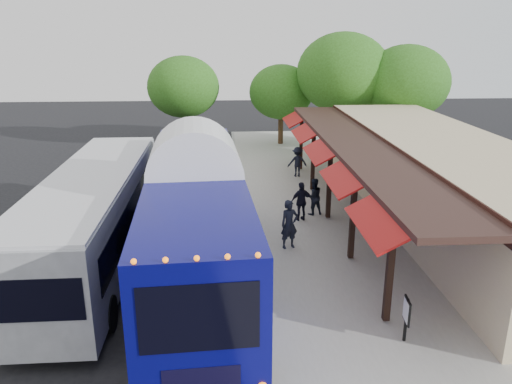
# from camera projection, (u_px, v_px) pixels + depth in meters

# --- Properties ---
(ground) EXTENTS (90.00, 90.00, 0.00)m
(ground) POSITION_uv_depth(u_px,v_px,m) (243.00, 266.00, 17.34)
(ground) COLOR black
(ground) RESTS_ON ground
(sidewalk) EXTENTS (10.00, 40.00, 0.15)m
(sidewalk) POSITION_uv_depth(u_px,v_px,m) (356.00, 220.00, 21.41)
(sidewalk) COLOR #9E9B93
(sidewalk) RESTS_ON ground
(curb) EXTENTS (0.20, 40.00, 0.16)m
(curb) POSITION_uv_depth(u_px,v_px,m) (241.00, 222.00, 21.13)
(curb) COLOR gray
(curb) RESTS_ON ground
(station_shelter) EXTENTS (8.15, 20.00, 3.60)m
(station_shelter) POSITION_uv_depth(u_px,v_px,m) (437.00, 179.00, 21.07)
(station_shelter) COLOR #C8B28A
(station_shelter) RESTS_ON ground
(coach_bus) EXTENTS (3.52, 13.09, 4.15)m
(coach_bus) POSITION_uv_depth(u_px,v_px,m) (197.00, 220.00, 15.38)
(coach_bus) COLOR #080865
(coach_bus) RESTS_ON ground
(city_bus) EXTENTS (2.81, 12.23, 3.28)m
(city_bus) POSITION_uv_depth(u_px,v_px,m) (95.00, 215.00, 17.00)
(city_bus) COLOR gray
(city_bus) RESTS_ON ground
(ped_a) EXTENTS (0.77, 0.62, 1.83)m
(ped_a) POSITION_uv_depth(u_px,v_px,m) (289.00, 224.00, 18.20)
(ped_a) COLOR black
(ped_a) RESTS_ON sidewalk
(ped_b) EXTENTS (0.92, 0.79, 1.63)m
(ped_b) POSITION_uv_depth(u_px,v_px,m) (313.00, 197.00, 21.61)
(ped_b) COLOR black
(ped_b) RESTS_ON sidewalk
(ped_c) EXTENTS (1.05, 0.64, 1.67)m
(ped_c) POSITION_uv_depth(u_px,v_px,m) (302.00, 201.00, 20.92)
(ped_c) COLOR black
(ped_c) RESTS_ON sidewalk
(ped_d) EXTENTS (1.11, 0.69, 1.65)m
(ped_d) POSITION_uv_depth(u_px,v_px,m) (297.00, 162.00, 27.42)
(ped_d) COLOR black
(ped_d) RESTS_ON sidewalk
(sign_board) EXTENTS (0.11, 0.55, 1.21)m
(sign_board) POSITION_uv_depth(u_px,v_px,m) (407.00, 313.00, 12.63)
(sign_board) COLOR black
(sign_board) RESTS_ON sidewalk
(tree_left) EXTENTS (4.46, 4.46, 5.71)m
(tree_left) POSITION_uv_depth(u_px,v_px,m) (281.00, 92.00, 34.77)
(tree_left) COLOR #382314
(tree_left) RESTS_ON ground
(tree_mid) EXTENTS (6.14, 6.14, 7.85)m
(tree_mid) POSITION_uv_depth(u_px,v_px,m) (343.00, 73.00, 32.74)
(tree_mid) COLOR #382314
(tree_mid) RESTS_ON ground
(tree_right) EXTENTS (5.54, 5.54, 7.09)m
(tree_right) POSITION_uv_depth(u_px,v_px,m) (406.00, 82.00, 31.95)
(tree_right) COLOR #382314
(tree_right) RESTS_ON ground
(tree_far) EXTENTS (4.93, 4.93, 6.31)m
(tree_far) POSITION_uv_depth(u_px,v_px,m) (183.00, 87.00, 34.16)
(tree_far) COLOR #382314
(tree_far) RESTS_ON ground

